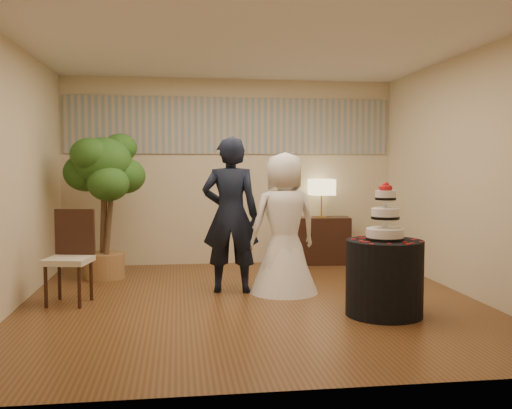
{
  "coord_description": "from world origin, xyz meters",
  "views": [
    {
      "loc": [
        -0.8,
        -6.16,
        1.52
      ],
      "look_at": [
        0.1,
        0.4,
        1.05
      ],
      "focal_mm": 40.0,
      "sensor_mm": 36.0,
      "label": 1
    }
  ],
  "objects": [
    {
      "name": "wedding_cake",
      "position": [
        1.24,
        -0.73,
        1.05
      ],
      "size": [
        0.38,
        0.38,
        0.58
      ],
      "primitive_type": null,
      "color": "white",
      "rests_on": "cake_table"
    },
    {
      "name": "floor",
      "position": [
        0.0,
        0.0,
        0.0
      ],
      "size": [
        5.0,
        5.0,
        0.0
      ],
      "primitive_type": "cube",
      "color": "brown",
      "rests_on": "ground"
    },
    {
      "name": "cake_table",
      "position": [
        1.24,
        -0.73,
        0.38
      ],
      "size": [
        0.81,
        0.81,
        0.76
      ],
      "primitive_type": "cylinder",
      "rotation": [
        0.0,
        0.0,
        -0.06
      ],
      "color": "black",
      "rests_on": "floor"
    },
    {
      "name": "wall_left",
      "position": [
        -2.5,
        0.0,
        1.4
      ],
      "size": [
        0.06,
        5.0,
        2.8
      ],
      "primitive_type": "cube",
      "color": "beige",
      "rests_on": "ground"
    },
    {
      "name": "wall_front",
      "position": [
        0.0,
        -2.5,
        1.4
      ],
      "size": [
        5.0,
        0.06,
        2.8
      ],
      "primitive_type": "cube",
      "color": "beige",
      "rests_on": "ground"
    },
    {
      "name": "mural_border",
      "position": [
        0.0,
        2.48,
        2.1
      ],
      "size": [
        4.9,
        0.02,
        0.85
      ],
      "primitive_type": "cube",
      "color": "#9EA095",
      "rests_on": "wall_back"
    },
    {
      "name": "ceiling",
      "position": [
        0.0,
        0.0,
        2.8
      ],
      "size": [
        5.0,
        5.0,
        0.0
      ],
      "primitive_type": "cube",
      "color": "white",
      "rests_on": "wall_back"
    },
    {
      "name": "wall_right",
      "position": [
        2.5,
        0.0,
        1.4
      ],
      "size": [
        0.06,
        5.0,
        2.8
      ],
      "primitive_type": "cube",
      "color": "beige",
      "rests_on": "ground"
    },
    {
      "name": "console",
      "position": [
        1.36,
        2.25,
        0.36
      ],
      "size": [
        0.89,
        0.47,
        0.71
      ],
      "primitive_type": "cube",
      "rotation": [
        0.0,
        0.0,
        -0.11
      ],
      "color": "black",
      "rests_on": "floor"
    },
    {
      "name": "ficus_tree",
      "position": [
        -1.77,
        1.54,
        0.99
      ],
      "size": [
        1.33,
        1.33,
        1.98
      ],
      "primitive_type": null,
      "rotation": [
        0.0,
        0.0,
        2.28
      ],
      "color": "#2C5B1C",
      "rests_on": "floor"
    },
    {
      "name": "wall_back",
      "position": [
        0.0,
        2.5,
        1.4
      ],
      "size": [
        5.0,
        0.06,
        2.8
      ],
      "primitive_type": "cube",
      "color": "beige",
      "rests_on": "ground"
    },
    {
      "name": "groom",
      "position": [
        -0.19,
        0.53,
        0.92
      ],
      "size": [
        0.73,
        0.53,
        1.84
      ],
      "primitive_type": "imported",
      "rotation": [
        0.0,
        0.0,
        3.0
      ],
      "color": "black",
      "rests_on": "floor"
    },
    {
      "name": "table_lamp",
      "position": [
        1.36,
        2.25,
        1.0
      ],
      "size": [
        0.35,
        0.35,
        0.58
      ],
      "primitive_type": null,
      "color": "beige",
      "rests_on": "console"
    },
    {
      "name": "side_chair",
      "position": [
        -1.98,
        0.17,
        0.51
      ],
      "size": [
        0.55,
        0.57,
        1.02
      ],
      "primitive_type": null,
      "rotation": [
        0.0,
        0.0,
        -0.19
      ],
      "color": "black",
      "rests_on": "floor"
    },
    {
      "name": "bride",
      "position": [
        0.44,
        0.42,
        0.83
      ],
      "size": [
        0.96,
        0.96,
        1.66
      ],
      "primitive_type": "imported",
      "rotation": [
        0.0,
        0.0,
        3.35
      ],
      "color": "white",
      "rests_on": "floor"
    }
  ]
}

